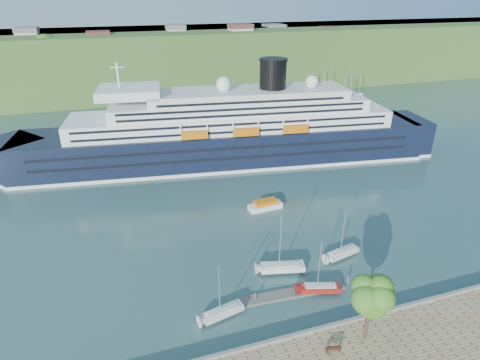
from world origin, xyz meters
TOP-DOWN VIEW (x-y plane):
  - ground at (0.00, 0.00)m, footprint 400.00×400.00m
  - far_hillside at (0.00, 145.00)m, footprint 400.00×50.00m
  - quay_coping at (0.00, -0.20)m, footprint 220.00×0.50m
  - cruise_ship at (6.59, 57.31)m, footprint 111.65×30.68m
  - park_bench at (2.06, -3.70)m, footprint 1.88×1.00m
  - promenade_tree at (6.79, -3.01)m, footprint 5.86×5.86m
  - floating_pontoon at (2.03, 7.67)m, footprint 15.99×2.88m
  - sailboat_white_near at (-8.30, 6.52)m, footprint 6.40×3.03m
  - sailboat_red at (6.03, 6.73)m, footprint 6.57×3.45m
  - sailboat_white_far at (13.46, 13.15)m, footprint 6.61×3.11m
  - tender_launch at (7.44, 31.67)m, footprint 6.93×2.85m
  - sailboat_extra at (2.78, 12.58)m, footprint 7.64×3.67m

SIDE VIEW (x-z plane):
  - ground at x=0.00m, z-range 0.00..0.00m
  - floating_pontoon at x=2.03m, z-range 0.00..0.35m
  - tender_launch at x=7.44m, z-range 0.00..1.87m
  - quay_coping at x=0.00m, z-range 1.00..1.30m
  - park_bench at x=2.06m, z-range 1.00..2.15m
  - sailboat_white_near at x=-8.30m, z-range 0.00..7.98m
  - sailboat_red at x=6.03m, z-range 0.00..8.17m
  - sailboat_white_far at x=13.46m, z-range 0.00..8.24m
  - sailboat_extra at x=2.78m, z-range 0.00..9.51m
  - promenade_tree at x=6.79m, z-range 1.00..10.70m
  - far_hillside at x=0.00m, z-range 0.00..24.00m
  - cruise_ship at x=6.59m, z-range 0.00..24.81m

